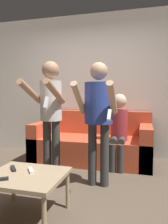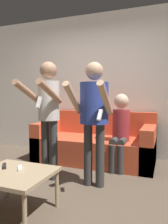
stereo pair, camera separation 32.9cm
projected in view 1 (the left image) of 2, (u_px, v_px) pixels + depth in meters
The scene contains 9 objects.
ground_plane at pixel (57, 193), 2.59m from camera, with size 14.00×14.00×0.00m, color brown.
wall_back at pixel (92, 85), 4.26m from camera, with size 6.40×0.06×2.70m.
couch at pixel (92, 144), 3.85m from camera, with size 2.03×0.92×0.85m.
person_standing_left at pixel (50, 108), 2.88m from camera, with size 0.40×0.68×1.60m.
person_standing_right at pixel (98, 109), 2.72m from camera, with size 0.47×0.63×1.56m.
person_seated at pixel (119, 127), 3.47m from camera, with size 0.27×0.51×1.18m.
coffee_table at pixel (26, 179), 2.03m from camera, with size 0.71×0.63×0.42m.
remote_mid at pixel (31, 170), 2.10m from camera, with size 0.12×0.14×0.02m.
remote_far at pixel (13, 168), 2.16m from camera, with size 0.13×0.14×0.02m.
Camera 1 is at (0.97, -2.33, 1.16)m, focal length 35.00 mm.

